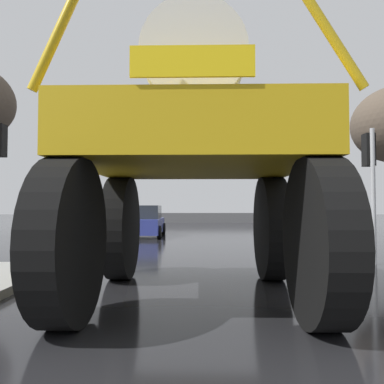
{
  "coord_description": "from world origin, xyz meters",
  "views": [
    {
      "loc": [
        0.01,
        1.27,
        1.44
      ],
      "look_at": [
        -0.01,
        11.48,
        1.84
      ],
      "focal_mm": 36.38,
      "sensor_mm": 36.0,
      "label": 1
    }
  ],
  "objects_px": {
    "oversize_sprayer": "(195,161)",
    "traffic_signal_near_left": "(0,159)",
    "streetlight_far_left": "(47,163)",
    "sedan_ahead": "(145,222)",
    "traffic_signal_near_right": "(371,166)"
  },
  "relations": [
    {
      "from": "sedan_ahead",
      "to": "traffic_signal_near_left",
      "type": "xyz_separation_m",
      "value": [
        -2.61,
        -9.14,
        1.97
      ]
    },
    {
      "from": "oversize_sprayer",
      "to": "streetlight_far_left",
      "type": "relative_size",
      "value": 0.71
    },
    {
      "from": "traffic_signal_near_right",
      "to": "streetlight_far_left",
      "type": "bearing_deg",
      "value": 134.44
    },
    {
      "from": "sedan_ahead",
      "to": "traffic_signal_near_right",
      "type": "height_order",
      "value": "traffic_signal_near_right"
    },
    {
      "from": "sedan_ahead",
      "to": "streetlight_far_left",
      "type": "distance_m",
      "value": 8.71
    },
    {
      "from": "oversize_sprayer",
      "to": "sedan_ahead",
      "type": "relative_size",
      "value": 1.28
    },
    {
      "from": "traffic_signal_near_left",
      "to": "streetlight_far_left",
      "type": "xyz_separation_m",
      "value": [
        -3.96,
        13.74,
        1.44
      ]
    },
    {
      "from": "oversize_sprayer",
      "to": "sedan_ahead",
      "type": "height_order",
      "value": "oversize_sprayer"
    },
    {
      "from": "sedan_ahead",
      "to": "traffic_signal_near_left",
      "type": "relative_size",
      "value": 1.11
    },
    {
      "from": "sedan_ahead",
      "to": "streetlight_far_left",
      "type": "height_order",
      "value": "streetlight_far_left"
    },
    {
      "from": "oversize_sprayer",
      "to": "traffic_signal_near_left",
      "type": "height_order",
      "value": "oversize_sprayer"
    },
    {
      "from": "oversize_sprayer",
      "to": "sedan_ahead",
      "type": "distance_m",
      "value": 13.14
    },
    {
      "from": "traffic_signal_near_left",
      "to": "traffic_signal_near_right",
      "type": "relative_size",
      "value": 1.07
    },
    {
      "from": "streetlight_far_left",
      "to": "sedan_ahead",
      "type": "bearing_deg",
      "value": -35.0
    },
    {
      "from": "traffic_signal_near_left",
      "to": "traffic_signal_near_right",
      "type": "distance_m",
      "value": 9.51
    }
  ]
}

